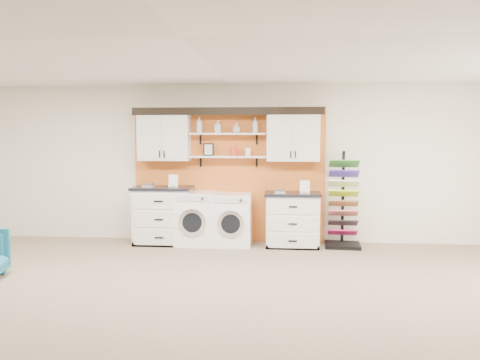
# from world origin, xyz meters

# --- Properties ---
(floor) EXTENTS (10.00, 10.00, 0.00)m
(floor) POSITION_xyz_m (0.00, 0.00, 0.00)
(floor) COLOR #8C775E
(floor) RESTS_ON ground
(ceiling) EXTENTS (10.00, 10.00, 0.00)m
(ceiling) POSITION_xyz_m (0.00, 0.00, 2.80)
(ceiling) COLOR white
(ceiling) RESTS_ON wall_back
(wall_back) EXTENTS (10.00, 0.00, 10.00)m
(wall_back) POSITION_xyz_m (0.00, 4.00, 1.40)
(wall_back) COLOR #EFE4CE
(wall_back) RESTS_ON floor
(accent_panel) EXTENTS (3.40, 0.07, 2.40)m
(accent_panel) POSITION_xyz_m (0.00, 3.96, 1.20)
(accent_panel) COLOR #D26523
(accent_panel) RESTS_ON wall_back
(upper_cabinet_left) EXTENTS (0.90, 0.35, 0.84)m
(upper_cabinet_left) POSITION_xyz_m (-1.13, 3.79, 1.88)
(upper_cabinet_left) COLOR white
(upper_cabinet_left) RESTS_ON wall_back
(upper_cabinet_right) EXTENTS (0.90, 0.35, 0.84)m
(upper_cabinet_right) POSITION_xyz_m (1.13, 3.79, 1.88)
(upper_cabinet_right) COLOR white
(upper_cabinet_right) RESTS_ON wall_back
(shelf_lower) EXTENTS (1.32, 0.28, 0.03)m
(shelf_lower) POSITION_xyz_m (0.00, 3.80, 1.53)
(shelf_lower) COLOR white
(shelf_lower) RESTS_ON wall_back
(shelf_upper) EXTENTS (1.32, 0.28, 0.03)m
(shelf_upper) POSITION_xyz_m (0.00, 3.80, 1.93)
(shelf_upper) COLOR white
(shelf_upper) RESTS_ON wall_back
(crown_molding) EXTENTS (3.30, 0.41, 0.13)m
(crown_molding) POSITION_xyz_m (0.00, 3.81, 2.33)
(crown_molding) COLOR black
(crown_molding) RESTS_ON wall_back
(picture_frame) EXTENTS (0.18, 0.02, 0.22)m
(picture_frame) POSITION_xyz_m (-0.35, 3.85, 1.66)
(picture_frame) COLOR black
(picture_frame) RESTS_ON shelf_lower
(canister_red) EXTENTS (0.11, 0.11, 0.16)m
(canister_red) POSITION_xyz_m (0.10, 3.80, 1.62)
(canister_red) COLOR red
(canister_red) RESTS_ON shelf_lower
(canister_cream) EXTENTS (0.10, 0.10, 0.14)m
(canister_cream) POSITION_xyz_m (0.35, 3.80, 1.61)
(canister_cream) COLOR silver
(canister_cream) RESTS_ON shelf_lower
(base_cabinet_left) EXTENTS (1.03, 0.66, 1.01)m
(base_cabinet_left) POSITION_xyz_m (-1.13, 3.64, 0.50)
(base_cabinet_left) COLOR white
(base_cabinet_left) RESTS_ON floor
(base_cabinet_right) EXTENTS (0.95, 0.66, 0.93)m
(base_cabinet_right) POSITION_xyz_m (1.13, 3.64, 0.46)
(base_cabinet_right) COLOR white
(base_cabinet_right) RESTS_ON floor
(washer) EXTENTS (0.66, 0.71, 0.92)m
(washer) POSITION_xyz_m (-0.55, 3.64, 0.46)
(washer) COLOR white
(washer) RESTS_ON floor
(dryer) EXTENTS (0.64, 0.71, 0.90)m
(dryer) POSITION_xyz_m (0.10, 3.64, 0.45)
(dryer) COLOR white
(dryer) RESTS_ON floor
(sample_rack) EXTENTS (0.63, 0.54, 1.64)m
(sample_rack) POSITION_xyz_m (1.99, 3.68, 0.52)
(sample_rack) COLOR black
(sample_rack) RESTS_ON floor
(soap_bottle_a) EXTENTS (0.13, 0.13, 0.28)m
(soap_bottle_a) POSITION_xyz_m (-0.50, 3.80, 2.09)
(soap_bottle_a) COLOR silver
(soap_bottle_a) RESTS_ON shelf_upper
(soap_bottle_b) EXTENTS (0.11, 0.11, 0.22)m
(soap_bottle_b) POSITION_xyz_m (-0.17, 3.80, 2.05)
(soap_bottle_b) COLOR silver
(soap_bottle_b) RESTS_ON shelf_upper
(soap_bottle_c) EXTENTS (0.19, 0.19, 0.17)m
(soap_bottle_c) POSITION_xyz_m (0.15, 3.80, 2.03)
(soap_bottle_c) COLOR silver
(soap_bottle_c) RESTS_ON shelf_upper
(soap_bottle_d) EXTENTS (0.14, 0.14, 0.27)m
(soap_bottle_d) POSITION_xyz_m (0.48, 3.80, 2.08)
(soap_bottle_d) COLOR silver
(soap_bottle_d) RESTS_ON shelf_upper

